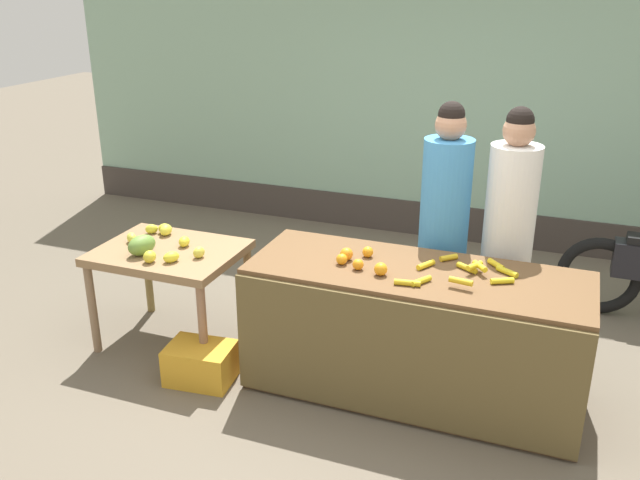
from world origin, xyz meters
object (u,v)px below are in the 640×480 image
(produce_crate, at_px, (201,363))
(produce_sack, at_px, (303,283))
(vendor_woman_blue_shirt, at_px, (443,230))
(vendor_woman_white_shirt, at_px, (508,238))

(produce_crate, distance_m, produce_sack, 1.16)
(vendor_woman_blue_shirt, relative_size, produce_sack, 3.08)
(vendor_woman_blue_shirt, height_order, vendor_woman_white_shirt, vendor_woman_blue_shirt)
(produce_crate, bearing_deg, produce_sack, 75.08)
(vendor_woman_white_shirt, xyz_separation_m, produce_crate, (-1.83, -1.06, -0.78))
(vendor_woman_white_shirt, bearing_deg, vendor_woman_blue_shirt, -176.89)
(vendor_woman_white_shirt, distance_m, produce_crate, 2.25)
(vendor_woman_blue_shirt, distance_m, produce_crate, 1.91)
(vendor_woman_blue_shirt, height_order, produce_sack, vendor_woman_blue_shirt)
(vendor_woman_blue_shirt, distance_m, vendor_woman_white_shirt, 0.44)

